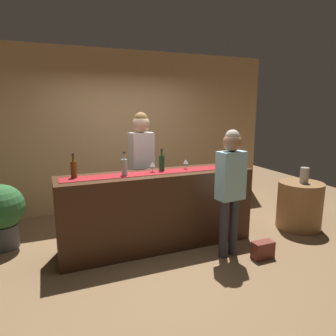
# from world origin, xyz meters

# --- Properties ---
(ground_plane) EXTENTS (10.00, 10.00, 0.00)m
(ground_plane) POSITION_xyz_m (0.00, 0.00, 0.00)
(ground_plane) COLOR brown
(back_wall) EXTENTS (6.00, 0.12, 2.90)m
(back_wall) POSITION_xyz_m (0.00, 1.90, 1.45)
(back_wall) COLOR tan
(back_wall) RESTS_ON ground
(bar_counter) EXTENTS (2.62, 0.60, 1.04)m
(bar_counter) POSITION_xyz_m (0.00, 0.00, 0.52)
(bar_counter) COLOR #3D2314
(bar_counter) RESTS_ON ground
(counter_runner_cloth) EXTENTS (2.49, 0.28, 0.01)m
(counter_runner_cloth) POSITION_xyz_m (0.00, 0.00, 1.04)
(counter_runner_cloth) COLOR maroon
(counter_runner_cloth) RESTS_ON bar_counter
(wine_bottle_amber) EXTENTS (0.07, 0.07, 0.30)m
(wine_bottle_amber) POSITION_xyz_m (-1.05, 0.09, 1.15)
(wine_bottle_amber) COLOR brown
(wine_bottle_amber) RESTS_ON bar_counter
(wine_bottle_clear) EXTENTS (0.07, 0.07, 0.30)m
(wine_bottle_clear) POSITION_xyz_m (-0.45, -0.01, 1.15)
(wine_bottle_clear) COLOR #B2C6C1
(wine_bottle_clear) RESTS_ON bar_counter
(wine_bottle_green) EXTENTS (0.07, 0.07, 0.30)m
(wine_bottle_green) POSITION_xyz_m (0.09, 0.07, 1.15)
(wine_bottle_green) COLOR #194723
(wine_bottle_green) RESTS_ON bar_counter
(wine_glass_near_customer) EXTENTS (0.07, 0.07, 0.14)m
(wine_glass_near_customer) POSITION_xyz_m (-0.06, 0.04, 1.14)
(wine_glass_near_customer) COLOR silver
(wine_glass_near_customer) RESTS_ON bar_counter
(wine_glass_mid_counter) EXTENTS (0.07, 0.07, 0.14)m
(wine_glass_mid_counter) POSITION_xyz_m (0.45, 0.06, 1.14)
(wine_glass_mid_counter) COLOR silver
(wine_glass_mid_counter) RESTS_ON bar_counter
(wine_glass_far_end) EXTENTS (0.07, 0.07, 0.14)m
(wine_glass_far_end) POSITION_xyz_m (1.00, -0.08, 1.14)
(wine_glass_far_end) COLOR silver
(wine_glass_far_end) RESTS_ON bar_counter
(bartender) EXTENTS (0.37, 0.25, 1.82)m
(bartender) POSITION_xyz_m (-0.04, 0.58, 1.14)
(bartender) COLOR #26262B
(bartender) RESTS_ON ground
(customer_sipping) EXTENTS (0.36, 0.23, 1.63)m
(customer_sipping) POSITION_xyz_m (0.74, -0.62, 1.00)
(customer_sipping) COLOR #33333D
(customer_sipping) RESTS_ON ground
(round_side_table) EXTENTS (0.68, 0.68, 0.74)m
(round_side_table) POSITION_xyz_m (2.29, -0.25, 0.37)
(round_side_table) COLOR olive
(round_side_table) RESTS_ON ground
(vase_on_side_table) EXTENTS (0.13, 0.13, 0.24)m
(vase_on_side_table) POSITION_xyz_m (2.31, -0.28, 0.86)
(vase_on_side_table) COLOR #A8A399
(vase_on_side_table) RESTS_ON round_side_table
(potted_plant_tall) EXTENTS (0.60, 0.60, 0.89)m
(potted_plant_tall) POSITION_xyz_m (-1.97, 0.72, 0.51)
(potted_plant_tall) COLOR #4C4C51
(potted_plant_tall) RESTS_ON ground
(handbag) EXTENTS (0.28, 0.14, 0.22)m
(handbag) POSITION_xyz_m (1.11, -0.85, 0.11)
(handbag) COLOR brown
(handbag) RESTS_ON ground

